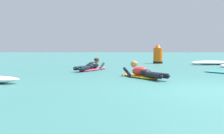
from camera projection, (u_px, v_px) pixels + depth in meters
The scene contains 5 objects.
ground_plane at pixel (163, 65), 16.58m from camera, with size 120.00×120.00×0.00m, color #387A75.
surfer_near at pixel (142, 73), 9.52m from camera, with size 1.40×2.36×0.54m.
surfer_far at pixel (92, 67), 12.83m from camera, with size 1.22×2.61×0.54m.
whitewater_mid_right at pixel (210, 63), 17.26m from camera, with size 2.31×1.51×0.22m.
channel_marker_buoy at pixel (158, 55), 18.70m from camera, with size 0.55×0.55×1.15m.
Camera 1 is at (-1.97, -6.65, 0.87)m, focal length 51.24 mm.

